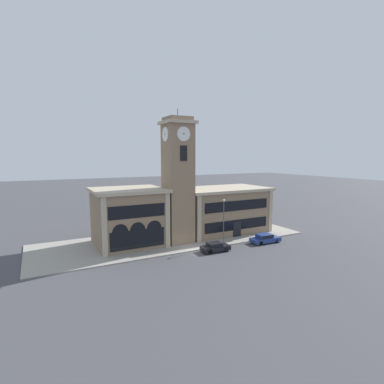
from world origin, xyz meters
The scene contains 8 objects.
ground_plane centered at (0.00, 0.00, 0.00)m, with size 300.00×300.00×0.00m, color #424247.
sidewalk_kerb centered at (0.00, 6.92, 0.07)m, with size 42.36×13.84×0.15m.
clock_tower centered at (0.00, 5.07, 9.56)m, with size 4.60×4.60×20.20m.
town_hall_left_wing centered at (-7.06, 7.45, 4.28)m, with size 10.33×9.42×8.51m.
town_hall_right_wing centered at (9.71, 7.46, 3.93)m, with size 15.63×9.42×7.80m.
parked_car_near centered at (2.62, -1.41, 0.68)m, with size 4.15×2.05×1.28m.
parked_car_mid centered at (11.69, -1.41, 0.72)m, with size 4.83×2.16×1.38m.
street_lamp centered at (5.24, 0.41, 4.53)m, with size 0.36×0.36×6.83m.
Camera 1 is at (-19.23, -35.80, 13.26)m, focal length 28.00 mm.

